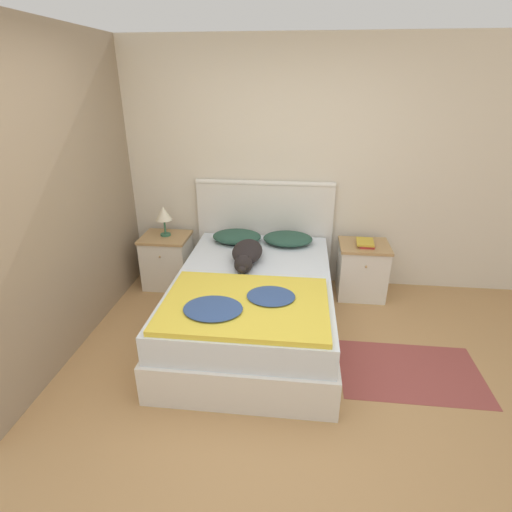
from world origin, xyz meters
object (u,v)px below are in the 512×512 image
(pillow_left, at_px, (237,236))
(table_lamp, at_px, (164,215))
(nightstand_right, at_px, (362,270))
(dog, at_px, (247,253))
(nightstand_left, at_px, (167,260))
(pillow_right, at_px, (288,239))
(bed, at_px, (253,304))
(book_stack, at_px, (366,243))

(pillow_left, height_order, table_lamp, table_lamp)
(nightstand_right, height_order, dog, dog)
(dog, bearing_deg, nightstand_left, 151.83)
(dog, bearing_deg, nightstand_right, 24.07)
(nightstand_left, distance_m, pillow_left, 0.86)
(pillow_right, xyz_separation_m, table_lamp, (-1.33, 0.05, 0.20))
(pillow_left, bearing_deg, nightstand_right, 1.05)
(bed, distance_m, dog, 0.48)
(table_lamp, bearing_deg, nightstand_left, -90.00)
(bed, height_order, dog, dog)
(bed, bearing_deg, dog, 108.27)
(pillow_right, bearing_deg, bed, -108.93)
(bed, bearing_deg, book_stack, 36.44)
(book_stack, bearing_deg, table_lamp, 178.79)
(bed, bearing_deg, table_lamp, 141.99)
(pillow_right, xyz_separation_m, book_stack, (0.79, 0.00, -0.01))
(nightstand_left, distance_m, dog, 1.15)
(nightstand_left, height_order, nightstand_right, same)
(bed, relative_size, book_stack, 8.85)
(nightstand_right, relative_size, book_stack, 2.51)
(nightstand_left, height_order, table_lamp, table_lamp)
(table_lamp, bearing_deg, book_stack, -1.21)
(pillow_left, xyz_separation_m, book_stack, (1.33, 0.00, -0.01))
(nightstand_left, bearing_deg, pillow_right, -1.05)
(bed, xyz_separation_m, pillow_left, (-0.27, 0.78, 0.34))
(nightstand_left, relative_size, pillow_right, 1.14)
(pillow_left, bearing_deg, pillow_right, 0.00)
(nightstand_right, distance_m, book_stack, 0.32)
(nightstand_right, bearing_deg, pillow_left, -178.95)
(pillow_left, xyz_separation_m, pillow_right, (0.54, 0.00, 0.00))
(book_stack, distance_m, table_lamp, 2.14)
(book_stack, relative_size, table_lamp, 0.72)
(pillow_left, distance_m, table_lamp, 0.82)
(bed, xyz_separation_m, pillow_right, (0.27, 0.78, 0.34))
(bed, xyz_separation_m, book_stack, (1.06, 0.79, 0.33))
(nightstand_right, relative_size, dog, 0.83)
(bed, distance_m, pillow_left, 0.90)
(bed, xyz_separation_m, dog, (-0.10, 0.29, 0.37))
(bed, height_order, pillow_right, pillow_right)
(nightstand_left, distance_m, nightstand_right, 2.12)
(nightstand_right, distance_m, table_lamp, 2.19)
(nightstand_left, bearing_deg, book_stack, -0.62)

